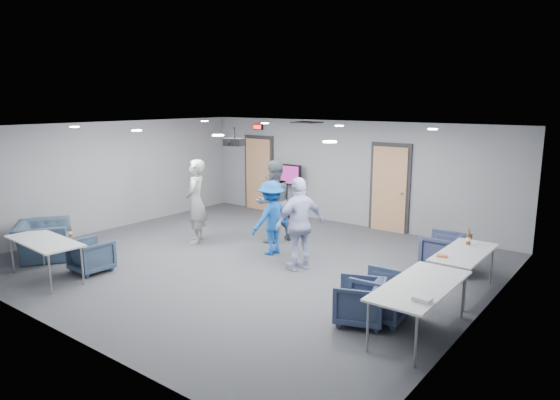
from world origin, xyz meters
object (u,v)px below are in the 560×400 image
Objects in this scene: chair_right_c at (360,302)px; chair_right_a at (444,252)px; person_d at (271,218)px; chair_right_b at (381,296)px; bottle_right at (469,239)px; chair_front_a at (92,256)px; person_b at (273,202)px; projector at (234,142)px; person_c at (300,224)px; table_front_left at (44,243)px; table_right_a at (464,254)px; chair_front_b at (43,240)px; table_right_b at (420,287)px; bottle_front at (70,232)px; person_a at (196,201)px; tv_stand at (287,187)px.

chair_right_a is at bearing 156.08° from chair_right_c.
chair_right_b is at bearing 71.74° from person_d.
chair_right_c is at bearing -106.50° from bottle_right.
person_d is 1.98× the size of chair_right_a.
person_d reaches higher than chair_front_a.
person_b is 2.06m from projector.
person_c reaches higher than table_front_left.
chair_front_a is 0.41× the size of table_right_a.
chair_front_a is 1.56m from chair_front_b.
person_b is 5.11m from table_right_b.
person_b is 6.51× the size of bottle_right.
projector is at bearing 20.91° from person_b.
chair_front_a is 3.03× the size of bottle_front.
bottle_front is (-6.10, -1.59, 0.12)m from table_right_b.
person_d is at bearing -72.33° from chair_right_a.
person_a is 4.39× the size of projector.
chair_right_c is 2.69m from bottle_right.
chair_right_c is 6.79m from chair_front_b.
chair_right_b is at bearing 42.32° from person_a.
table_right_a is 4.75m from projector.
person_c is 4.68m from table_front_left.
chair_front_a is 0.47× the size of tv_stand.
person_d is 3.92m from bottle_right.
chair_right_b is at bearing 76.56° from table_right_b.
chair_right_c is 5.75m from table_front_left.
person_a is at bearing 85.31° from bottle_front.
person_b is at bearing 72.24° from table_front_left.
table_front_left is (-0.40, -3.34, -0.27)m from person_a.
tv_stand is (-5.17, 4.58, 0.48)m from chair_right_b.
chair_front_b is (-3.56, -3.09, -0.41)m from person_d.
person_a is at bearing -90.68° from tv_stand.
projector is (1.53, -0.33, 1.45)m from person_a.
person_d is at bearing -141.38° from chair_right_c.
chair_right_a is 4.60m from projector.
person_c is 1.15× the size of person_d.
chair_right_c is at bearing 15.01° from bottle_front.
person_d is at bearing -118.57° from chair_right_b.
projector is (-4.33, 1.00, 1.71)m from table_right_b.
chair_right_a is at bearing 116.18° from person_d.
chair_right_c is at bearing 76.46° from person_c.
person_b is 2.66m from tv_stand.
person_b is 4.93m from chair_front_b.
bottle_front reaches higher than chair_right_a.
person_a is at bearing -127.24° from chair_right_c.
tv_stand reaches higher than chair_right_c.
table_right_a is (5.95, 3.19, 0.37)m from chair_front_a.
tv_stand is (-1.87, 3.05, 0.05)m from person_d.
person_d is (-1.06, 0.46, -0.11)m from person_c.
table_right_a is 3.83× the size of projector.
person_b is at bearing 81.11° from projector.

